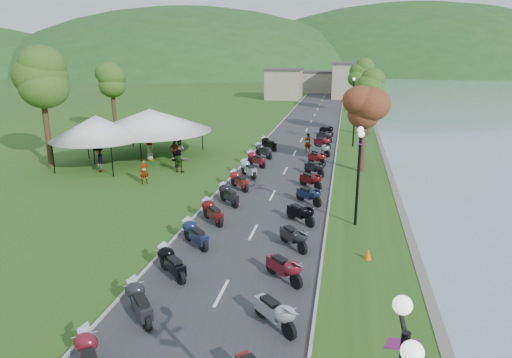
# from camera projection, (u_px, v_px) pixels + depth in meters

# --- Properties ---
(road) EXTENTS (7.00, 120.00, 0.02)m
(road) POSITION_uv_depth(u_px,v_px,m) (301.00, 140.00, 45.37)
(road) COLOR #333335
(road) RESTS_ON ground
(hills_backdrop) EXTENTS (360.00, 120.00, 76.00)m
(hills_backdrop) POSITION_uv_depth(u_px,v_px,m) (339.00, 69.00, 196.16)
(hills_backdrop) COLOR #285621
(hills_backdrop) RESTS_ON ground
(far_building) EXTENTS (18.00, 16.00, 5.00)m
(far_building) POSITION_uv_depth(u_px,v_px,m) (315.00, 82.00, 87.46)
(far_building) COLOR gray
(far_building) RESTS_ON ground
(moto_row_left) EXTENTS (2.60, 41.34, 1.10)m
(moto_row_left) POSITION_uv_depth(u_px,v_px,m) (205.00, 223.00, 22.45)
(moto_row_left) COLOR #331411
(moto_row_left) RESTS_ON ground
(moto_row_right) EXTENTS (2.60, 43.45, 1.10)m
(moto_row_right) POSITION_uv_depth(u_px,v_px,m) (309.00, 187.00, 28.30)
(moto_row_right) COLOR #331411
(moto_row_right) RESTS_ON ground
(vendor_tent_main) EXTENTS (6.76, 6.76, 4.00)m
(vendor_tent_main) POSITION_uv_depth(u_px,v_px,m) (151.00, 133.00, 38.12)
(vendor_tent_main) COLOR silver
(vendor_tent_main) RESTS_ON ground
(vendor_tent_side) EXTENTS (4.66, 4.66, 4.00)m
(vendor_tent_side) POSITION_uv_depth(u_px,v_px,m) (98.00, 142.00, 34.64)
(vendor_tent_side) COLOR silver
(vendor_tent_side) RESTS_ON ground
(tree_park_left) EXTENTS (4.10, 4.10, 11.39)m
(tree_park_left) POSITION_uv_depth(u_px,v_px,m) (42.00, 92.00, 33.75)
(tree_park_left) COLOR #3C671E
(tree_park_left) RESTS_ON ground
(tree_lakeside) EXTENTS (2.63, 2.63, 7.30)m
(tree_lakeside) POSITION_uv_depth(u_px,v_px,m) (364.00, 123.00, 32.97)
(tree_lakeside) COLOR #3C671E
(tree_lakeside) RESTS_ON ground
(pedestrian_a) EXTENTS (0.78, 0.75, 1.73)m
(pedestrian_a) POSITION_uv_depth(u_px,v_px,m) (145.00, 184.00, 30.91)
(pedestrian_a) COLOR slate
(pedestrian_a) RESTS_ON ground
(pedestrian_b) EXTENTS (0.94, 0.62, 1.78)m
(pedestrian_b) POSITION_uv_depth(u_px,v_px,m) (180.00, 160.00, 37.31)
(pedestrian_b) COLOR slate
(pedestrian_b) RESTS_ON ground
(pedestrian_c) EXTENTS (1.05, 1.35, 1.95)m
(pedestrian_c) POSITION_uv_depth(u_px,v_px,m) (100.00, 172.00, 33.85)
(pedestrian_c) COLOR slate
(pedestrian_c) RESTS_ON ground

